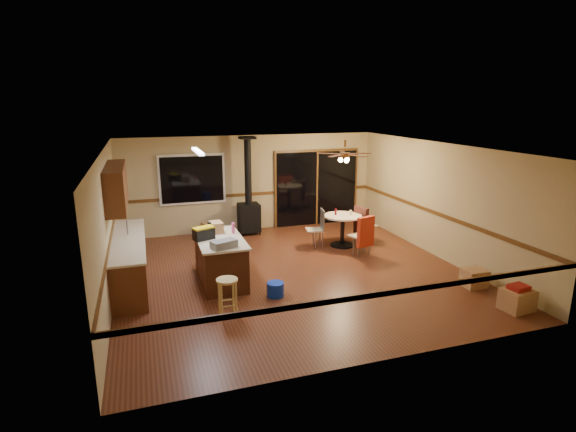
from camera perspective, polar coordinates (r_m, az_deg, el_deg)
name	(u,v)px	position (r m, az deg, el deg)	size (l,w,h in m)	color
floor	(292,273)	(9.47, 0.57, -7.19)	(7.00, 7.00, 0.00)	#542817
ceiling	(293,148)	(8.85, 0.61, 8.67)	(7.00, 7.00, 0.00)	silver
wall_back	(252,183)	(12.36, -4.65, 4.18)	(7.00, 7.00, 0.00)	tan
wall_front	(379,274)	(6.01, 11.46, -7.20)	(7.00, 7.00, 0.00)	tan
wall_left	(107,227)	(8.64, -21.97, -1.31)	(7.00, 7.00, 0.00)	tan
wall_right	(439,201)	(10.69, 18.66, 1.86)	(7.00, 7.00, 0.00)	tan
chair_rail	(293,227)	(9.15, 0.59, -1.35)	(7.00, 7.00, 0.08)	#563515
window	(192,179)	(12.01, -12.07, 4.58)	(1.72, 0.10, 1.32)	black
sliding_door	(317,188)	(12.93, 3.65, 3.53)	(2.52, 0.10, 2.10)	black
lower_cabinets	(130,262)	(9.35, -19.47, -5.51)	(0.60, 3.00, 0.86)	#5C2F17
countertop	(128,240)	(9.22, -19.70, -2.88)	(0.64, 3.04, 0.04)	beige
upper_cabinets	(116,187)	(9.18, -20.99, 3.51)	(0.35, 2.00, 0.80)	#5C2F17
kitchen_island	(220,260)	(8.97, -8.58, -5.52)	(0.88, 1.68, 0.90)	#3F1E0F
wood_stove	(249,207)	(12.00, -5.01, 1.08)	(0.55, 0.50, 2.52)	black
ceiling_fan	(345,157)	(10.75, 7.22, 7.50)	(0.24, 0.24, 0.55)	brown
fluorescent_strip	(198,151)	(8.74, -11.39, 8.06)	(0.10, 1.20, 0.04)	white
toolbox_grey	(224,244)	(8.22, -8.14, -3.55)	(0.45, 0.25, 0.14)	slate
toolbox_black	(204,234)	(8.77, -10.65, -2.26)	(0.39, 0.21, 0.22)	black
toolbox_yellow_lid	(203,228)	(8.73, -10.69, -1.48)	(0.40, 0.21, 0.03)	gold
box_on_island	(216,227)	(9.19, -9.13, -1.41)	(0.24, 0.33, 0.22)	#A17347
bottle_dark	(210,229)	(8.99, -9.92, -1.61)	(0.08, 0.08, 0.27)	black
bottle_pink	(233,228)	(9.07, -6.97, -1.54)	(0.07, 0.07, 0.22)	#D84C8C
bottle_white	(220,227)	(9.29, -8.62, -1.34)	(0.06, 0.06, 0.18)	white
bar_stool	(228,297)	(7.63, -7.69, -10.20)	(0.36, 0.36, 0.65)	#D4BA70
blue_bucket	(275,289)	(8.34, -1.61, -9.30)	(0.32, 0.32, 0.26)	#0D32C3
dining_table	(343,225)	(11.08, 6.95, -1.15)	(0.92, 0.92, 0.78)	black
glass_red	(336,212)	(11.03, 6.07, 0.53)	(0.06, 0.06, 0.15)	#590C14
glass_cream	(351,213)	(11.03, 7.95, 0.42)	(0.06, 0.06, 0.13)	beige
chair_left	(319,224)	(10.90, 3.94, -1.03)	(0.48, 0.47, 0.51)	tan
chair_near	(365,232)	(10.37, 9.74, -1.97)	(0.52, 0.55, 0.70)	tan
chair_right	(362,221)	(11.29, 9.35, -0.60)	(0.55, 0.52, 0.70)	tan
box_under_window	(212,230)	(12.01, -9.58, -1.70)	(0.48, 0.38, 0.38)	#A17347
box_corner_a	(517,300)	(8.74, 27.08, -9.44)	(0.49, 0.41, 0.37)	#A17347
box_corner_b	(474,278)	(9.44, 22.57, -7.29)	(0.43, 0.37, 0.34)	#A17347
box_small_red	(519,287)	(8.65, 27.25, -8.06)	(0.31, 0.25, 0.08)	maroon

